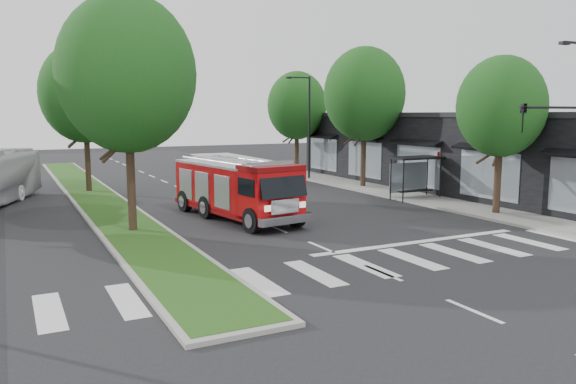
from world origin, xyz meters
The scene contains 13 objects.
ground centered at (0.00, 0.00, 0.00)m, with size 140.00×140.00×0.00m, color black.
sidewalk_right centered at (12.50, 10.00, 0.07)m, with size 5.00×80.00×0.15m, color gray.
median centered at (-6.00, 18.00, 0.08)m, with size 3.00×50.00×0.15m.
storefront_row centered at (17.00, 10.00, 2.50)m, with size 8.00×30.00×5.00m, color black.
bus_shelter centered at (11.20, 8.15, 2.04)m, with size 3.20×1.60×2.61m.
tree_right_near centered at (11.50, 2.00, 5.51)m, with size 4.40×4.40×8.05m.
tree_right_mid centered at (11.50, 14.00, 6.49)m, with size 5.60×5.60×9.72m.
tree_right_far centered at (11.50, 24.00, 5.84)m, with size 5.00×5.00×8.73m.
tree_median_near centered at (-6.00, 6.00, 6.81)m, with size 5.80×5.80×10.16m.
tree_median_far centered at (-6.00, 20.00, 6.49)m, with size 5.60×5.60×9.72m.
streetlight_right_near centered at (9.61, -3.50, 4.67)m, with size 4.08×0.22×8.00m.
streetlight_right_far centered at (10.35, 20.00, 4.48)m, with size 2.11×0.20×8.00m.
fire_engine centered at (-0.73, 7.14, 1.47)m, with size 3.94×9.15×3.07m.
Camera 1 is at (-10.76, -18.46, 5.16)m, focal length 35.00 mm.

